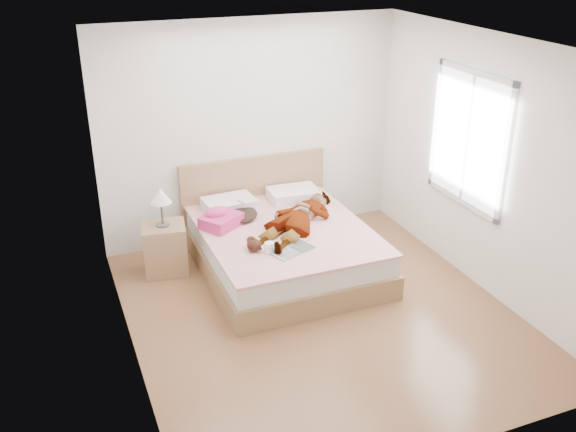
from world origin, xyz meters
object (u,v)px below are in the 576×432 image
Objects in this scene: towel at (220,219)px; plush_toy at (253,244)px; phone at (242,202)px; nightstand at (165,245)px; woman at (297,215)px; coffee_mug at (269,247)px; magazine at (292,249)px; bed at (282,244)px.

plush_toy is (0.15, -0.67, -0.02)m from towel.
nightstand reaches higher than phone.
towel reaches higher than woman.
woman is 0.73m from coffee_mug.
phone is 0.18× the size of towel.
coffee_mug is at bearing -69.78° from towel.
coffee_mug is 0.63× the size of plush_toy.
phone is 0.35m from towel.
magazine is (-0.29, -0.55, -0.10)m from woman.
bed reaches higher than nightstand.
nightstand is (-0.59, 0.14, -0.27)m from towel.
nightstand reaches higher than woman.
magazine is 0.55× the size of nightstand.
bed is 3.85× the size of magazine.
woman is 16.29× the size of phone.
coffee_mug is at bearing -87.89° from woman.
magazine is at bearing -21.17° from plush_toy.
towel is at bearing -150.55° from woman.
plush_toy is at bearing 140.99° from coffee_mug.
nightstand is at bearing 133.80° from coffee_mug.
towel is at bearing 122.37° from magazine.
woman is 0.64m from phone.
plush_toy reaches higher than magazine.
magazine is 0.39m from plush_toy.
nightstand is at bearing 132.70° from plush_toy.
bed reaches higher than towel.
bed is at bearing 78.41° from magazine.
coffee_mug is 0.14× the size of nightstand.
woman is 0.38m from bed.
woman is at bearing 32.36° from plush_toy.
phone is 0.93m from coffee_mug.
magazine is 1.47m from nightstand.
magazine is (0.51, -0.81, -0.08)m from towel.
bed is 0.71m from plush_toy.
towel is at bearing -13.47° from nightstand.
phone is 0.05× the size of bed.
magazine is 0.23m from coffee_mug.
plush_toy is at bearing -137.44° from bed.
plush_toy is at bearing 158.83° from magazine.
magazine is (-0.12, -0.57, 0.24)m from bed.
bed reaches higher than woman.
nightstand reaches higher than coffee_mug.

